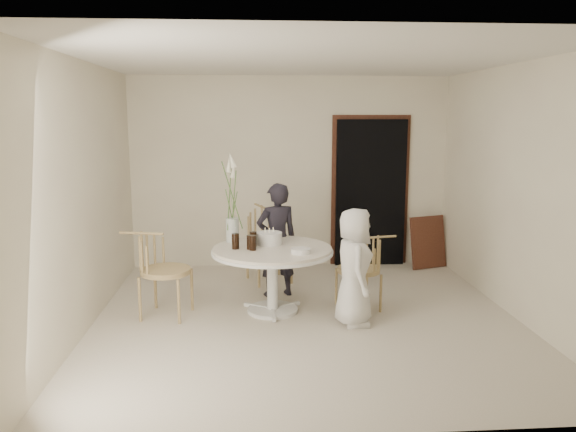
{
  "coord_description": "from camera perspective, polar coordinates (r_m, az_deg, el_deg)",
  "views": [
    {
      "loc": [
        -0.6,
        -5.71,
        2.14
      ],
      "look_at": [
        -0.17,
        0.3,
        1.07
      ],
      "focal_mm": 35.0,
      "sensor_mm": 36.0,
      "label": 1
    }
  ],
  "objects": [
    {
      "name": "cola_tumbler_b",
      "position": [
        6.0,
        -3.6,
        -2.74
      ],
      "size": [
        0.09,
        0.09,
        0.16
      ],
      "primitive_type": "cylinder",
      "rotation": [
        0.0,
        0.0,
        0.29
      ],
      "color": "black",
      "rests_on": "table"
    },
    {
      "name": "doorway",
      "position": [
        8.16,
        8.37,
        2.31
      ],
      "size": [
        1.0,
        0.1,
        2.1
      ],
      "primitive_type": "cube",
      "color": "black",
      "rests_on": "ground"
    },
    {
      "name": "flower_vase",
      "position": [
        6.38,
        -5.7,
        0.56
      ],
      "size": [
        0.15,
        0.15,
        1.02
      ],
      "rotation": [
        0.0,
        0.0,
        0.41
      ],
      "color": "silver",
      "rests_on": "table"
    },
    {
      "name": "cola_tumbler_a",
      "position": [
        6.05,
        -3.88,
        -2.68
      ],
      "size": [
        0.09,
        0.09,
        0.15
      ],
      "primitive_type": "cylinder",
      "rotation": [
        0.0,
        0.0,
        -0.41
      ],
      "color": "black",
      "rests_on": "table"
    },
    {
      "name": "plate_stack",
      "position": [
        5.87,
        1.29,
        -3.57
      ],
      "size": [
        0.27,
        0.27,
        0.05
      ],
      "primitive_type": "cylinder",
      "rotation": [
        0.0,
        0.0,
        -0.42
      ],
      "color": "white",
      "rests_on": "table"
    },
    {
      "name": "chair_far",
      "position": [
        7.43,
        -2.32,
        -1.65
      ],
      "size": [
        0.66,
        0.68,
        0.97
      ],
      "rotation": [
        0.0,
        0.0,
        0.33
      ],
      "color": "tan",
      "rests_on": "ground"
    },
    {
      "name": "cola_tumbler_d",
      "position": [
        6.18,
        -3.56,
        -2.34
      ],
      "size": [
        0.08,
        0.08,
        0.16
      ],
      "primitive_type": "cylinder",
      "rotation": [
        0.0,
        0.0,
        -0.04
      ],
      "color": "black",
      "rests_on": "table"
    },
    {
      "name": "cola_tumbler_c",
      "position": [
        6.07,
        -5.36,
        -2.57
      ],
      "size": [
        0.1,
        0.1,
        0.17
      ],
      "primitive_type": "cylinder",
      "rotation": [
        0.0,
        0.0,
        0.37
      ],
      "color": "black",
      "rests_on": "table"
    },
    {
      "name": "boy",
      "position": [
        5.83,
        6.74,
        -5.18
      ],
      "size": [
        0.4,
        0.61,
        1.23
      ],
      "primitive_type": "imported",
      "rotation": [
        0.0,
        0.0,
        1.55
      ],
      "color": "silver",
      "rests_on": "ground"
    },
    {
      "name": "girl",
      "position": [
        6.7,
        -1.15,
        -2.45
      ],
      "size": [
        0.57,
        0.45,
        1.37
      ],
      "primitive_type": "imported",
      "rotation": [
        0.0,
        0.0,
        3.41
      ],
      "color": "black",
      "rests_on": "ground"
    },
    {
      "name": "ground",
      "position": [
        6.13,
        1.86,
        -10.38
      ],
      "size": [
        4.5,
        4.5,
        0.0
      ],
      "primitive_type": "plane",
      "color": "beige",
      "rests_on": "ground"
    },
    {
      "name": "table",
      "position": [
        6.15,
        -1.6,
        -4.26
      ],
      "size": [
        1.33,
        1.33,
        0.73
      ],
      "color": "silver",
      "rests_on": "ground"
    },
    {
      "name": "chair_right",
      "position": [
        6.38,
        8.15,
        -4.6
      ],
      "size": [
        0.55,
        0.52,
        0.83
      ],
      "rotation": [
        0.0,
        0.0,
        -1.37
      ],
      "color": "tan",
      "rests_on": "ground"
    },
    {
      "name": "room_shell",
      "position": [
        5.76,
        1.95,
        4.89
      ],
      "size": [
        4.5,
        4.5,
        4.5
      ],
      "color": "silver",
      "rests_on": "ground"
    },
    {
      "name": "birthday_cake",
      "position": [
        6.27,
        -1.91,
        -2.29
      ],
      "size": [
        0.28,
        0.28,
        0.19
      ],
      "rotation": [
        0.0,
        0.0,
        -0.14
      ],
      "color": "white",
      "rests_on": "table"
    },
    {
      "name": "picture_frame",
      "position": [
        8.26,
        14.04,
        -2.59
      ],
      "size": [
        0.58,
        0.34,
        0.74
      ],
      "primitive_type": "cube",
      "rotation": [
        -0.17,
        0.0,
        0.33
      ],
      "color": "brown",
      "rests_on": "ground"
    },
    {
      "name": "door_trim",
      "position": [
        8.19,
        8.32,
        2.76
      ],
      "size": [
        1.12,
        0.03,
        2.22
      ],
      "primitive_type": "cube",
      "color": "brown",
      "rests_on": "ground"
    },
    {
      "name": "chair_left",
      "position": [
        6.22,
        -13.49,
        -4.53
      ],
      "size": [
        0.62,
        0.59,
        0.93
      ],
      "rotation": [
        0.0,
        0.0,
        1.35
      ],
      "color": "tan",
      "rests_on": "ground"
    }
  ]
}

